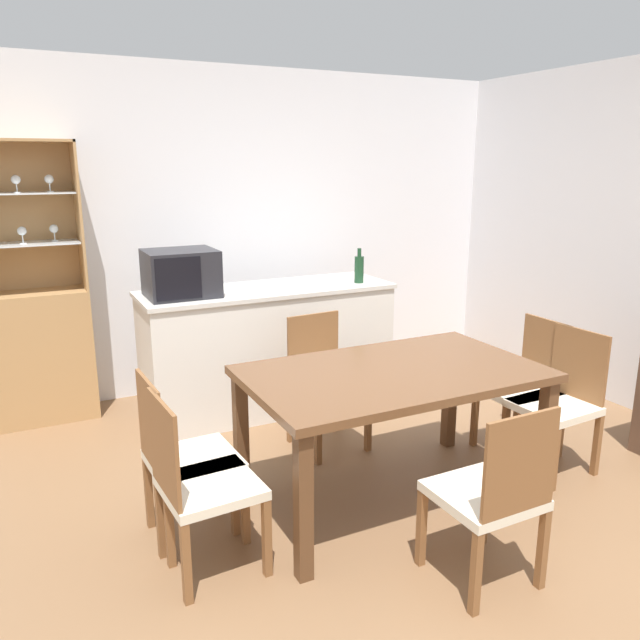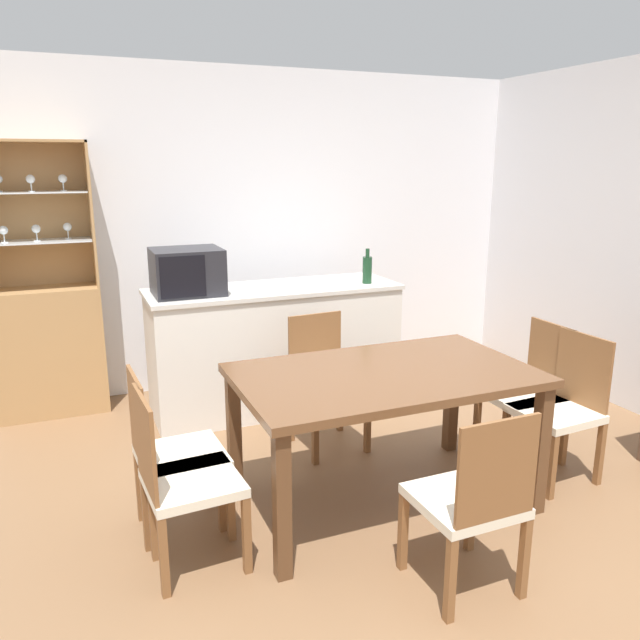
% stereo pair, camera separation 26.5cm
% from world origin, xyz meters
% --- Properties ---
extents(ground_plane, '(18.00, 18.00, 0.00)m').
position_xyz_m(ground_plane, '(0.00, 0.00, 0.00)').
color(ground_plane, brown).
extents(wall_back, '(6.80, 0.06, 2.55)m').
position_xyz_m(wall_back, '(0.00, 2.63, 1.27)').
color(wall_back, silver).
rests_on(wall_back, ground_plane).
extents(kitchen_counter, '(1.85, 0.62, 0.93)m').
position_xyz_m(kitchen_counter, '(0.12, 1.90, 0.47)').
color(kitchen_counter, silver).
rests_on(kitchen_counter, ground_plane).
extents(display_cabinet, '(0.76, 0.34, 1.97)m').
position_xyz_m(display_cabinet, '(-1.45, 2.44, 0.61)').
color(display_cabinet, tan).
rests_on(display_cabinet, ground_plane).
extents(dining_table, '(1.55, 0.93, 0.76)m').
position_xyz_m(dining_table, '(0.21, 0.36, 0.67)').
color(dining_table, brown).
rests_on(dining_table, ground_plane).
extents(dining_chair_head_far, '(0.44, 0.44, 0.86)m').
position_xyz_m(dining_chair_head_far, '(0.21, 1.15, 0.43)').
color(dining_chair_head_far, beige).
rests_on(dining_chair_head_far, ground_plane).
extents(dining_chair_side_left_near, '(0.44, 0.44, 0.86)m').
position_xyz_m(dining_chair_side_left_near, '(-0.89, 0.21, 0.43)').
color(dining_chair_side_left_near, beige).
rests_on(dining_chair_side_left_near, ground_plane).
extents(dining_chair_side_right_near, '(0.44, 0.44, 0.86)m').
position_xyz_m(dining_chair_side_right_near, '(1.31, 0.22, 0.43)').
color(dining_chair_side_right_near, beige).
rests_on(dining_chair_side_right_near, ground_plane).
extents(dining_chair_head_near, '(0.42, 0.42, 0.86)m').
position_xyz_m(dining_chair_head_near, '(0.21, -0.43, 0.43)').
color(dining_chair_head_near, beige).
rests_on(dining_chair_head_near, ground_plane).
extents(dining_chair_side_left_far, '(0.43, 0.43, 0.86)m').
position_xyz_m(dining_chair_side_left_far, '(-0.89, 0.50, 0.43)').
color(dining_chair_side_left_far, beige).
rests_on(dining_chair_side_left_far, ground_plane).
extents(dining_chair_side_right_far, '(0.41, 0.41, 0.86)m').
position_xyz_m(dining_chair_side_right_far, '(1.31, 0.50, 0.43)').
color(dining_chair_side_right_far, beige).
rests_on(dining_chair_side_right_far, ground_plane).
extents(microwave, '(0.47, 0.40, 0.32)m').
position_xyz_m(microwave, '(-0.51, 1.90, 1.09)').
color(microwave, '#232328').
rests_on(microwave, kitchen_counter).
extents(wine_bottle, '(0.07, 0.07, 0.26)m').
position_xyz_m(wine_bottle, '(0.81, 1.78, 1.04)').
color(wine_bottle, '#193D23').
rests_on(wine_bottle, kitchen_counter).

